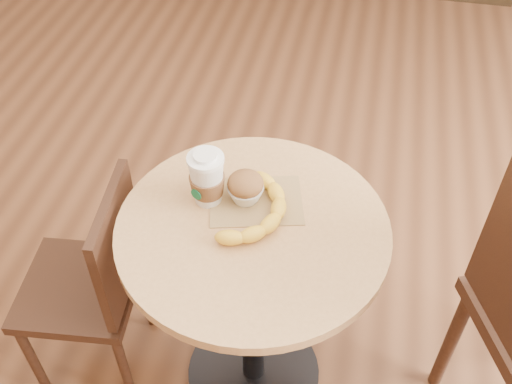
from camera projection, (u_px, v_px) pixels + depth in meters
The scene contains 6 objects.
cafe_table at pixel (253, 278), 1.66m from camera, with size 0.70×0.70×0.75m.
chair_left at pixel (95, 281), 1.78m from camera, with size 0.37×0.37×0.78m.
kraft_bag at pixel (256, 201), 1.56m from camera, with size 0.24×0.18×0.00m, color #9A7A4A.
coffee_cup at pixel (207, 180), 1.52m from camera, with size 0.09×0.10×0.16m.
muffin at pixel (246, 187), 1.53m from camera, with size 0.10×0.10×0.09m.
banana at pixel (258, 209), 1.51m from camera, with size 0.17×0.29×0.04m, color yellow, non-canonical shape.
Camera 1 is at (0.21, -0.94, 1.87)m, focal length 42.00 mm.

